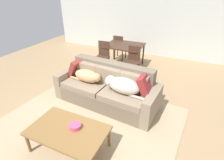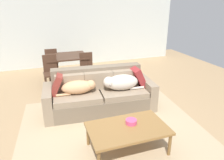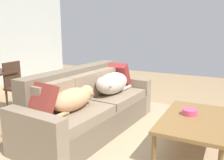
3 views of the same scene
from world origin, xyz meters
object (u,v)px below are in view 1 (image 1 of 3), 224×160
at_px(throw_pillow_by_right_arm, 146,85).
at_px(dog_on_right_cushion, 122,85).
at_px(dining_chair_near_left, 103,55).
at_px(dining_chair_far_left, 119,46).
at_px(couch, 107,89).
at_px(coffee_table, 68,131).
at_px(throw_pillow_by_left_arm, 77,68).
at_px(dining_chair_near_right, 133,60).
at_px(bowl_on_coffee_table, 75,126).
at_px(dining_table, 124,47).
at_px(dog_on_left_cushion, 88,76).

bearing_deg(throw_pillow_by_right_arm, dog_on_right_cushion, -163.07).
xyz_separation_m(dining_chair_near_left, dining_chair_far_left, (0.09, 1.12, -0.02)).
distance_m(couch, coffee_table, 1.49).
xyz_separation_m(coffee_table, dining_chair_far_left, (-0.84, 4.13, 0.10)).
bearing_deg(dog_on_right_cushion, throw_pillow_by_left_arm, 172.24).
xyz_separation_m(throw_pillow_by_left_arm, dining_chair_near_right, (0.97, 1.41, -0.16)).
height_order(dog_on_right_cushion, bowl_on_coffee_table, dog_on_right_cushion).
relative_size(coffee_table, dining_chair_far_left, 1.40).
distance_m(couch, throw_pillow_by_left_arm, 0.94).
distance_m(throw_pillow_by_right_arm, coffee_table, 1.72).
relative_size(coffee_table, dining_chair_near_right, 1.36).
height_order(bowl_on_coffee_table, dining_table, dining_table).
relative_size(throw_pillow_by_left_arm, bowl_on_coffee_table, 2.40).
bearing_deg(dining_chair_near_right, couch, -94.02).
relative_size(couch, throw_pillow_by_right_arm, 5.37).
height_order(throw_pillow_by_left_arm, dining_table, throw_pillow_by_left_arm).
height_order(dog_on_left_cushion, bowl_on_coffee_table, dog_on_left_cushion).
bearing_deg(coffee_table, dog_on_right_cushion, 73.69).
bearing_deg(bowl_on_coffee_table, dining_chair_near_left, 109.34).
distance_m(coffee_table, dining_table, 3.61).
height_order(bowl_on_coffee_table, dining_chair_near_left, dining_chair_near_left).
xyz_separation_m(dog_on_left_cushion, dining_chair_near_right, (0.54, 1.59, -0.10)).
distance_m(throw_pillow_by_right_arm, dining_chair_near_right, 1.76).
relative_size(dog_on_right_cushion, dining_chair_near_right, 0.97).
bearing_deg(dog_on_right_cushion, dining_table, 114.84).
distance_m(dog_on_left_cushion, bowl_on_coffee_table, 1.47).
bearing_deg(bowl_on_coffee_table, dining_chair_far_left, 103.02).
bearing_deg(dog_on_left_cushion, dining_chair_near_left, 110.54).
distance_m(dining_chair_near_left, dining_chair_far_left, 1.13).
bearing_deg(dining_chair_near_left, throw_pillow_by_right_arm, -43.65).
relative_size(coffee_table, dining_table, 1.06).
distance_m(bowl_on_coffee_table, dining_chair_near_right, 2.94).
relative_size(throw_pillow_by_right_arm, dining_chair_far_left, 0.51).
relative_size(bowl_on_coffee_table, dining_chair_near_right, 0.20).
bearing_deg(dog_on_right_cushion, coffee_table, -101.62).
xyz_separation_m(dog_on_left_cushion, throw_pillow_by_left_arm, (-0.43, 0.19, 0.05)).
relative_size(dog_on_left_cushion, dining_table, 0.70).
distance_m(coffee_table, dining_chair_far_left, 4.22).
bearing_deg(throw_pillow_by_left_arm, dining_table, 76.40).
height_order(dining_chair_near_left, dining_chair_near_right, dining_chair_near_left).
xyz_separation_m(throw_pillow_by_right_arm, dining_chair_near_left, (-1.79, 1.55, -0.16)).
height_order(dining_table, dining_chair_near_right, dining_chair_near_right).
height_order(dining_table, dining_chair_near_left, dining_chair_near_left).
distance_m(dog_on_left_cushion, throw_pillow_by_left_arm, 0.47).
distance_m(throw_pillow_by_right_arm, dining_chair_near_left, 2.37).
relative_size(throw_pillow_by_left_arm, dining_chair_far_left, 0.49).
height_order(dining_chair_near_left, dining_chair_far_left, dining_chair_near_left).
bearing_deg(throw_pillow_by_right_arm, dining_chair_far_left, 122.46).
xyz_separation_m(couch, dining_chair_far_left, (-0.81, 2.65, 0.14)).
bearing_deg(dog_on_left_cushion, throw_pillow_by_right_arm, 6.40).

